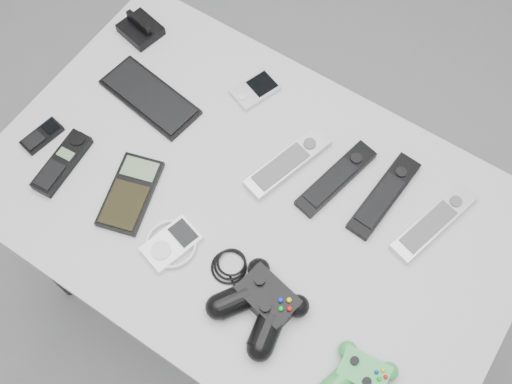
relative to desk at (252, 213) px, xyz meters
The scene contains 15 objects.
floor 0.66m from the desk, 123.86° to the right, with size 3.50×3.50×0.00m, color slate.
desk is the anchor object (origin of this frame).
pda_keyboard 0.34m from the desk, 165.53° to the left, with size 0.23×0.10×0.01m, color black.
dock_bracket 0.51m from the desk, 154.42° to the left, with size 0.09×0.08×0.05m, color black.
pda 0.27m from the desk, 122.07° to the left, with size 0.06×0.10×0.02m, color #B7B7BF.
remote_silver_a 0.13m from the desk, 81.54° to the left, with size 0.05×0.20×0.02m, color #B7B7BF.
remote_black_a 0.19m from the desk, 48.72° to the left, with size 0.05×0.20×0.02m, color black.
remote_black_b 0.28m from the desk, 35.34° to the left, with size 0.05×0.21×0.02m, color black.
remote_silver_b 0.37m from the desk, 25.57° to the left, with size 0.05×0.21×0.02m, color silver.
mobile_phone 0.47m from the desk, 165.06° to the right, with size 0.04×0.09×0.02m, color black.
cordless_handset 0.41m from the desk, 158.39° to the right, with size 0.05×0.15×0.02m, color black.
calculator 0.25m from the desk, 149.84° to the right, with size 0.08×0.17×0.02m, color black.
mp3_player 0.20m from the desk, 115.23° to the right, with size 0.10×0.11×0.02m, color white.
controller_black 0.23m from the desk, 51.53° to the right, with size 0.26×0.16×0.05m, color black, non-canonical shape.
controller_green 0.40m from the desk, 27.79° to the right, with size 0.12×0.13×0.04m, color #227E37, non-canonical shape.
Camera 1 is at (0.31, -0.36, 1.81)m, focal length 42.00 mm.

